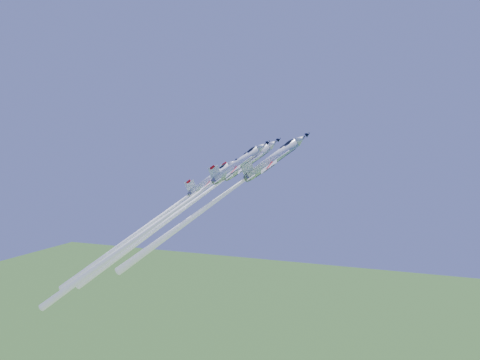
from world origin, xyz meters
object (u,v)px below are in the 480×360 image
at_px(jet_right, 156,224).
at_px(jet_slot, 152,222).
at_px(jet_left, 180,211).
at_px(jet_lead, 215,201).

bearing_deg(jet_right, jet_slot, -156.39).
bearing_deg(jet_left, jet_slot, -39.66).
bearing_deg(jet_right, jet_left, 161.21).
bearing_deg(jet_slot, jet_left, 140.34).
distance_m(jet_lead, jet_slot, 16.93).
xyz_separation_m(jet_right, jet_slot, (-3.33, 3.54, -0.34)).
xyz_separation_m(jet_lead, jet_left, (-12.53, 5.66, -3.83)).
relative_size(jet_left, jet_slot, 1.18).
relative_size(jet_left, jet_right, 0.97).
relative_size(jet_lead, jet_right, 0.85).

